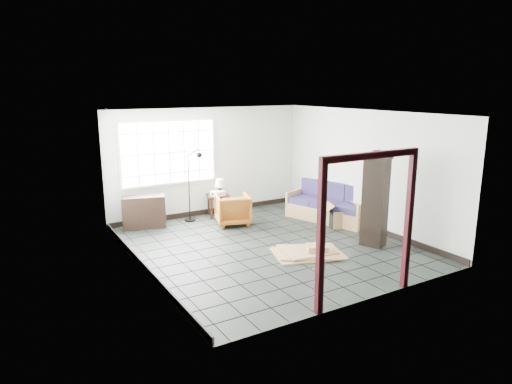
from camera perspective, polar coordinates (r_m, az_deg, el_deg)
ground at (r=9.12m, az=1.46°, el=-6.69°), size 5.50×5.50×0.00m
room_shell at (r=8.72m, az=1.43°, el=3.80°), size 5.02×5.52×2.61m
window_panel at (r=10.69m, az=-10.84°, el=4.86°), size 2.32×0.08×1.52m
doorway_trim at (r=6.68m, az=13.91°, el=-2.09°), size 1.80×0.08×2.20m
futon_sofa at (r=10.88m, az=9.18°, el=-1.85°), size 1.33×2.09×0.87m
armchair at (r=10.42m, az=-2.92°, el=-1.99°), size 0.91×0.88×0.76m
side_table at (r=11.05m, az=-4.78°, el=-0.81°), size 0.60×0.60×0.54m
table_lamp at (r=11.02m, az=-4.54°, el=1.05°), size 0.32×0.32×0.37m
projector at (r=10.94m, az=-4.78°, el=-0.15°), size 0.33×0.27×0.11m
floor_lamp at (r=10.67m, az=-7.73°, el=1.14°), size 0.48×0.29×1.68m
console_shelf at (r=10.43m, az=-13.85°, el=-2.45°), size 0.99×0.59×0.72m
tall_shelf at (r=9.18m, az=14.67°, el=-1.10°), size 0.53×0.59×1.78m
pot at (r=8.99m, az=14.91°, el=4.68°), size 0.17×0.17×0.12m
open_box at (r=10.50m, az=10.68°, el=-3.15°), size 1.03×0.75×0.53m
cardboard_pile at (r=8.71m, az=6.65°, el=-7.42°), size 1.49×1.26×0.19m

